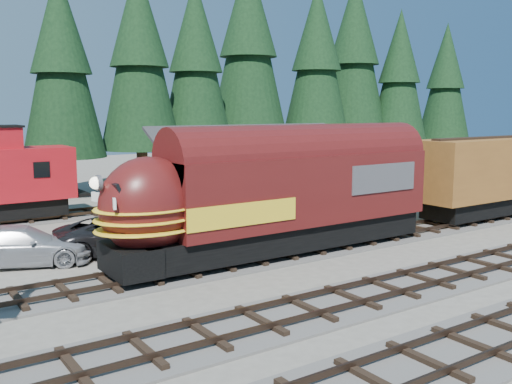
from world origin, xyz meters
TOP-DOWN VIEW (x-y plane):
  - ground at (0.00, 0.00)m, footprint 120.00×120.00m
  - track_siding at (10.00, 4.00)m, footprint 68.00×3.20m
  - track_spur at (-10.00, 18.00)m, footprint 32.00×3.20m
  - depot at (-0.00, 10.50)m, footprint 12.80×7.00m
  - conifer_backdrop at (5.40, 25.69)m, footprint 80.81×21.77m
  - locomotive at (-4.96, 4.00)m, footprint 15.40×3.06m
  - boxcar at (11.88, 4.00)m, footprint 13.47×2.89m
  - pickup_truck_a at (-9.71, 8.38)m, footprint 6.08×3.46m
  - pickup_truck_b at (-13.88, 8.61)m, footprint 5.92×3.97m

SIDE VIEW (x-z plane):
  - ground at x=0.00m, z-range 0.00..0.00m
  - track_siding at x=10.00m, z-range -0.11..0.22m
  - track_spur at x=-10.00m, z-range -0.11..0.22m
  - pickup_truck_b at x=-13.88m, z-range 0.00..1.59m
  - pickup_truck_a at x=-9.71m, z-range 0.00..1.60m
  - locomotive at x=-4.96m, z-range 0.37..4.55m
  - boxcar at x=11.88m, z-range 0.44..4.68m
  - depot at x=0.00m, z-range 0.31..5.61m
  - conifer_backdrop at x=5.40m, z-range 1.57..19.04m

